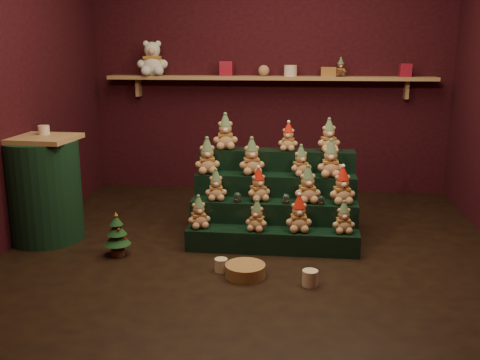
# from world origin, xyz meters

# --- Properties ---
(ground) EXTENTS (4.00, 4.00, 0.00)m
(ground) POSITION_xyz_m (0.00, 0.00, 0.00)
(ground) COLOR black
(ground) RESTS_ON ground
(back_wall) EXTENTS (4.00, 0.10, 2.80)m
(back_wall) POSITION_xyz_m (0.00, 2.05, 1.40)
(back_wall) COLOR black
(back_wall) RESTS_ON ground
(front_wall) EXTENTS (4.00, 0.10, 2.80)m
(front_wall) POSITION_xyz_m (0.00, -2.05, 1.40)
(front_wall) COLOR black
(front_wall) RESTS_ON ground
(back_shelf) EXTENTS (3.60, 0.26, 0.24)m
(back_shelf) POSITION_xyz_m (0.00, 1.87, 1.29)
(back_shelf) COLOR tan
(back_shelf) RESTS_ON ground
(riser_tier_front) EXTENTS (1.40, 0.22, 0.18)m
(riser_tier_front) POSITION_xyz_m (0.15, 0.00, 0.09)
(riser_tier_front) COLOR black
(riser_tier_front) RESTS_ON ground
(riser_tier_midfront) EXTENTS (1.40, 0.22, 0.36)m
(riser_tier_midfront) POSITION_xyz_m (0.15, 0.22, 0.18)
(riser_tier_midfront) COLOR black
(riser_tier_midfront) RESTS_ON ground
(riser_tier_midback) EXTENTS (1.40, 0.22, 0.54)m
(riser_tier_midback) POSITION_xyz_m (0.15, 0.44, 0.27)
(riser_tier_midback) COLOR black
(riser_tier_midback) RESTS_ON ground
(riser_tier_back) EXTENTS (1.40, 0.22, 0.72)m
(riser_tier_back) POSITION_xyz_m (0.15, 0.66, 0.36)
(riser_tier_back) COLOR black
(riser_tier_back) RESTS_ON ground
(teddy_0) EXTENTS (0.24, 0.23, 0.26)m
(teddy_0) POSITION_xyz_m (-0.45, 0.01, 0.31)
(teddy_0) COLOR tan
(teddy_0) RESTS_ON riser_tier_front
(teddy_1) EXTENTS (0.21, 0.20, 0.25)m
(teddy_1) POSITION_xyz_m (0.03, -0.02, 0.30)
(teddy_1) COLOR tan
(teddy_1) RESTS_ON riser_tier_front
(teddy_2) EXTENTS (0.23, 0.21, 0.29)m
(teddy_2) POSITION_xyz_m (0.37, 0.01, 0.33)
(teddy_2) COLOR tan
(teddy_2) RESTS_ON riser_tier_front
(teddy_3) EXTENTS (0.20, 0.18, 0.25)m
(teddy_3) POSITION_xyz_m (0.72, 0.01, 0.31)
(teddy_3) COLOR tan
(teddy_3) RESTS_ON riser_tier_front
(teddy_4) EXTENTS (0.21, 0.20, 0.26)m
(teddy_4) POSITION_xyz_m (-0.33, 0.21, 0.49)
(teddy_4) COLOR tan
(teddy_4) RESTS_ON riser_tier_midfront
(teddy_5) EXTENTS (0.26, 0.25, 0.28)m
(teddy_5) POSITION_xyz_m (0.02, 0.23, 0.50)
(teddy_5) COLOR tan
(teddy_5) RESTS_ON riser_tier_midfront
(teddy_6) EXTENTS (0.25, 0.24, 0.30)m
(teddy_6) POSITION_xyz_m (0.43, 0.23, 0.51)
(teddy_6) COLOR tan
(teddy_6) RESTS_ON riser_tier_midfront
(teddy_7) EXTENTS (0.25, 0.23, 0.30)m
(teddy_7) POSITION_xyz_m (0.72, 0.23, 0.51)
(teddy_7) COLOR tan
(teddy_7) RESTS_ON riser_tier_midfront
(teddy_8) EXTENTS (0.26, 0.25, 0.31)m
(teddy_8) POSITION_xyz_m (-0.45, 0.44, 0.69)
(teddy_8) COLOR tan
(teddy_8) RESTS_ON riser_tier_midback
(teddy_9) EXTENTS (0.27, 0.25, 0.31)m
(teddy_9) POSITION_xyz_m (-0.05, 0.45, 0.70)
(teddy_9) COLOR tan
(teddy_9) RESTS_ON riser_tier_midback
(teddy_10) EXTENTS (0.24, 0.23, 0.26)m
(teddy_10) POSITION_xyz_m (0.37, 0.44, 0.67)
(teddy_10) COLOR tan
(teddy_10) RESTS_ON riser_tier_midback
(teddy_11) EXTENTS (0.23, 0.21, 0.31)m
(teddy_11) POSITION_xyz_m (0.63, 0.42, 0.70)
(teddy_11) COLOR tan
(teddy_11) RESTS_ON riser_tier_midback
(teddy_12) EXTENTS (0.25, 0.24, 0.31)m
(teddy_12) POSITION_xyz_m (-0.31, 0.66, 0.88)
(teddy_12) COLOR tan
(teddy_12) RESTS_ON riser_tier_back
(teddy_13) EXTENTS (0.19, 0.18, 0.25)m
(teddy_13) POSITION_xyz_m (0.26, 0.64, 0.84)
(teddy_13) COLOR tan
(teddy_13) RESTS_ON riser_tier_back
(teddy_14) EXTENTS (0.24, 0.22, 0.28)m
(teddy_14) POSITION_xyz_m (0.61, 0.65, 0.86)
(teddy_14) COLOR tan
(teddy_14) RESTS_ON riser_tier_back
(snow_globe_a) EXTENTS (0.06, 0.06, 0.09)m
(snow_globe_a) POSITION_xyz_m (-0.15, 0.16, 0.40)
(snow_globe_a) COLOR black
(snow_globe_a) RESTS_ON riser_tier_midfront
(snow_globe_b) EXTENTS (0.06, 0.06, 0.08)m
(snow_globe_b) POSITION_xyz_m (0.26, 0.16, 0.40)
(snow_globe_b) COLOR black
(snow_globe_b) RESTS_ON riser_tier_midfront
(snow_globe_c) EXTENTS (0.06, 0.06, 0.08)m
(snow_globe_c) POSITION_xyz_m (0.55, 0.16, 0.40)
(snow_globe_c) COLOR black
(snow_globe_c) RESTS_ON riser_tier_midfront
(side_table) EXTENTS (0.63, 0.63, 0.90)m
(side_table) POSITION_xyz_m (-1.80, 0.08, 0.45)
(side_table) COLOR tan
(side_table) RESTS_ON ground
(table_ornament) EXTENTS (0.09, 0.09, 0.08)m
(table_ornament) POSITION_xyz_m (-1.80, 0.18, 0.94)
(table_ornament) COLOR beige
(table_ornament) RESTS_ON side_table
(mini_christmas_tree) EXTENTS (0.21, 0.21, 0.36)m
(mini_christmas_tree) POSITION_xyz_m (-1.06, -0.23, 0.18)
(mini_christmas_tree) COLOR #4D331B
(mini_christmas_tree) RESTS_ON ground
(mug_left) EXTENTS (0.10, 0.10, 0.10)m
(mug_left) POSITION_xyz_m (-0.20, -0.45, 0.05)
(mug_left) COLOR beige
(mug_left) RESTS_ON ground
(mug_right) EXTENTS (0.11, 0.11, 0.11)m
(mug_right) POSITION_xyz_m (0.46, -0.63, 0.06)
(mug_right) COLOR beige
(mug_right) RESTS_ON ground
(wicker_basket) EXTENTS (0.33, 0.33, 0.09)m
(wicker_basket) POSITION_xyz_m (-0.01, -0.52, 0.05)
(wicker_basket) COLOR #AD8045
(wicker_basket) RESTS_ON ground
(white_bear) EXTENTS (0.39, 0.36, 0.48)m
(white_bear) POSITION_xyz_m (-1.29, 1.84, 1.56)
(white_bear) COLOR white
(white_bear) RESTS_ON back_shelf
(brown_bear) EXTENTS (0.15, 0.13, 0.19)m
(brown_bear) POSITION_xyz_m (0.78, 1.84, 1.42)
(brown_bear) COLOR #512D1B
(brown_bear) RESTS_ON back_shelf
(gift_tin_red_a) EXTENTS (0.14, 0.14, 0.16)m
(gift_tin_red_a) POSITION_xyz_m (-0.46, 1.85, 1.40)
(gift_tin_red_a) COLOR #AD1A33
(gift_tin_red_a) RESTS_ON back_shelf
(gift_tin_cream) EXTENTS (0.14, 0.14, 0.12)m
(gift_tin_cream) POSITION_xyz_m (0.24, 1.85, 1.38)
(gift_tin_cream) COLOR beige
(gift_tin_cream) RESTS_ON back_shelf
(gift_tin_red_b) EXTENTS (0.12, 0.12, 0.14)m
(gift_tin_red_b) POSITION_xyz_m (1.46, 1.85, 1.39)
(gift_tin_red_b) COLOR #AD1A33
(gift_tin_red_b) RESTS_ON back_shelf
(shelf_plush_ball) EXTENTS (0.12, 0.12, 0.12)m
(shelf_plush_ball) POSITION_xyz_m (-0.05, 1.85, 1.38)
(shelf_plush_ball) COLOR tan
(shelf_plush_ball) RESTS_ON back_shelf
(scarf_gift_box) EXTENTS (0.16, 0.10, 0.10)m
(scarf_gift_box) POSITION_xyz_m (0.65, 1.85, 1.37)
(scarf_gift_box) COLOR #DE5C1F
(scarf_gift_box) RESTS_ON back_shelf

